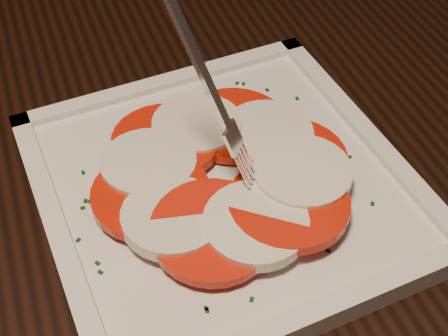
# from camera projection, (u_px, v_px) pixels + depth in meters

# --- Properties ---
(table) EXTENTS (1.30, 0.96, 0.75)m
(table) POSITION_uv_depth(u_px,v_px,m) (175.00, 323.00, 0.51)
(table) COLOR black
(table) RESTS_ON ground
(plate) EXTENTS (0.28, 0.28, 0.01)m
(plate) POSITION_uv_depth(u_px,v_px,m) (224.00, 188.00, 0.47)
(plate) COLOR silver
(plate) RESTS_ON table
(caprese_salad) EXTENTS (0.22, 0.20, 0.03)m
(caprese_salad) POSITION_uv_depth(u_px,v_px,m) (224.00, 172.00, 0.46)
(caprese_salad) COLOR red
(caprese_salad) RESTS_ON plate
(fork) EXTENTS (0.06, 0.06, 0.15)m
(fork) POSITION_uv_depth(u_px,v_px,m) (198.00, 86.00, 0.39)
(fork) COLOR white
(fork) RESTS_ON caprese_salad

